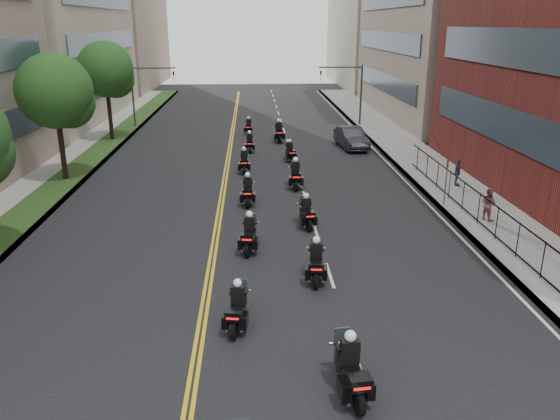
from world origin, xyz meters
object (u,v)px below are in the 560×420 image
at_px(pedestrian_b, 488,204).
at_px(motorcycle_1, 351,371).
at_px(motorcycle_2, 237,309).
at_px(motorcycle_7, 295,176).
at_px(motorcycle_11, 279,133).
at_px(motorcycle_12, 249,127).
at_px(motorcycle_6, 248,192).
at_px(motorcycle_4, 249,235).
at_px(motorcycle_9, 290,153).
at_px(motorcycle_8, 244,162).
at_px(pedestrian_c, 457,172).
at_px(motorcycle_10, 250,144).
at_px(parked_sedan, 351,138).
at_px(motorcycle_3, 316,263).
at_px(motorcycle_5, 307,214).

bearing_deg(pedestrian_b, motorcycle_1, 116.20).
distance_m(motorcycle_2, motorcycle_7, 15.82).
xyz_separation_m(motorcycle_11, motorcycle_12, (-2.48, 3.36, -0.13)).
bearing_deg(pedestrian_b, motorcycle_6, 44.87).
height_order(motorcycle_6, motorcycle_11, motorcycle_11).
distance_m(motorcycle_4, motorcycle_9, 16.06).
bearing_deg(motorcycle_8, motorcycle_6, -88.70).
xyz_separation_m(motorcycle_9, pedestrian_c, (9.34, -7.14, 0.34)).
bearing_deg(motorcycle_6, motorcycle_10, 90.68).
relative_size(motorcycle_2, motorcycle_11, 0.87).
bearing_deg(motorcycle_2, motorcycle_6, 96.61).
distance_m(motorcycle_12, parked_sedan, 9.95).
distance_m(motorcycle_3, pedestrian_c, 15.13).
xyz_separation_m(parked_sedan, pedestrian_c, (4.27, -11.21, 0.16)).
relative_size(motorcycle_7, parked_sedan, 0.51).
relative_size(motorcycle_9, pedestrian_c, 1.31).
distance_m(motorcycle_7, motorcycle_9, 6.52).
height_order(motorcycle_1, motorcycle_9, motorcycle_1).
relative_size(motorcycle_1, motorcycle_11, 0.97).
relative_size(motorcycle_4, motorcycle_12, 1.12).
xyz_separation_m(motorcycle_2, motorcycle_10, (0.39, 25.14, -0.01)).
bearing_deg(pedestrian_c, motorcycle_7, 102.44).
distance_m(motorcycle_11, parked_sedan, 6.08).
relative_size(motorcycle_5, motorcycle_7, 0.89).
height_order(motorcycle_7, motorcycle_12, motorcycle_7).
bearing_deg(motorcycle_5, motorcycle_3, -97.99).
bearing_deg(pedestrian_c, motorcycle_5, 138.15).
xyz_separation_m(motorcycle_1, motorcycle_8, (-2.97, 22.71, -0.06)).
bearing_deg(motorcycle_6, motorcycle_1, -79.30).
distance_m(motorcycle_4, motorcycle_12, 25.81).
bearing_deg(motorcycle_9, motorcycle_3, -98.23).
bearing_deg(motorcycle_12, motorcycle_2, -84.84).
bearing_deg(motorcycle_10, pedestrian_b, -54.40).
height_order(motorcycle_9, motorcycle_11, motorcycle_11).
relative_size(motorcycle_2, motorcycle_4, 0.94).
xyz_separation_m(motorcycle_3, motorcycle_10, (-2.50, 21.88, -0.04)).
bearing_deg(pedestrian_c, motorcycle_4, 141.65).
relative_size(motorcycle_2, pedestrian_b, 1.37).
relative_size(motorcycle_11, pedestrian_b, 1.57).
distance_m(motorcycle_3, motorcycle_4, 3.89).
height_order(motorcycle_6, motorcycle_7, motorcycle_7).
distance_m(motorcycle_1, motorcycle_10, 28.77).
relative_size(motorcycle_7, pedestrian_b, 1.52).
distance_m(motorcycle_3, pedestrian_b, 10.77).
bearing_deg(motorcycle_11, pedestrian_b, -66.68).
height_order(motorcycle_1, motorcycle_8, motorcycle_1).
xyz_separation_m(motorcycle_5, motorcycle_9, (0.12, 13.04, -0.03)).
xyz_separation_m(motorcycle_9, parked_sedan, (5.07, 4.07, 0.18)).
relative_size(motorcycle_7, motorcycle_11, 0.97).
xyz_separation_m(motorcycle_12, pedestrian_c, (12.26, -17.14, 0.34)).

